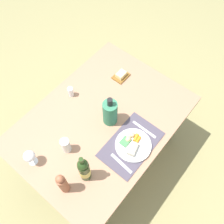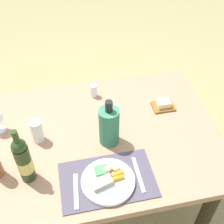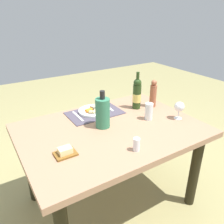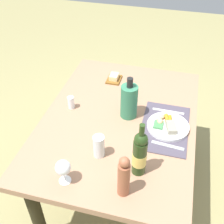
{
  "view_description": "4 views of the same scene",
  "coord_description": "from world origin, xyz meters",
  "px_view_note": "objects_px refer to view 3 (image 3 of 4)",
  "views": [
    {
      "loc": [
        -0.63,
        -0.62,
        2.35
      ],
      "look_at": [
        0.06,
        -0.05,
        0.8
      ],
      "focal_mm": 40.16,
      "sensor_mm": 36.0,
      "label": 1
    },
    {
      "loc": [
        -0.15,
        -1.05,
        1.91
      ],
      "look_at": [
        0.09,
        0.09,
        0.78
      ],
      "focal_mm": 46.99,
      "sensor_mm": 36.0,
      "label": 2
    },
    {
      "loc": [
        0.78,
        1.25,
        1.51
      ],
      "look_at": [
        -0.02,
        -0.02,
        0.83
      ],
      "focal_mm": 36.42,
      "sensor_mm": 36.0,
      "label": 3
    },
    {
      "loc": [
        -1.3,
        -0.3,
        1.88
      ],
      "look_at": [
        0.02,
        0.05,
        0.73
      ],
      "focal_mm": 44.95,
      "sensor_mm": 36.0,
      "label": 4
    }
  ],
  "objects_px": {
    "knife": "(78,116)",
    "wine_glass": "(179,107)",
    "dining_table": "(111,140)",
    "salt_shaker": "(136,144)",
    "cooler_bottle": "(103,113)",
    "fork": "(108,107)",
    "wine_bottle": "(137,94)",
    "dinner_plate": "(94,110)",
    "water_tumbler": "(149,112)",
    "butter_dish": "(65,152)",
    "pepper_mill": "(153,94)"
  },
  "relations": [
    {
      "from": "dining_table",
      "to": "fork",
      "type": "height_order",
      "value": "fork"
    },
    {
      "from": "dinner_plate",
      "to": "water_tumbler",
      "type": "bearing_deg",
      "value": 132.6
    },
    {
      "from": "butter_dish",
      "to": "pepper_mill",
      "type": "bearing_deg",
      "value": -162.97
    },
    {
      "from": "dining_table",
      "to": "knife",
      "type": "bearing_deg",
      "value": -65.09
    },
    {
      "from": "water_tumbler",
      "to": "knife",
      "type": "bearing_deg",
      "value": -35.41
    },
    {
      "from": "wine_bottle",
      "to": "pepper_mill",
      "type": "xyz_separation_m",
      "value": [
        -0.14,
        0.05,
        -0.01
      ]
    },
    {
      "from": "water_tumbler",
      "to": "wine_glass",
      "type": "relative_size",
      "value": 0.95
    },
    {
      "from": "wine_glass",
      "to": "pepper_mill",
      "type": "xyz_separation_m",
      "value": [
        0.01,
        -0.3,
        0.02
      ]
    },
    {
      "from": "fork",
      "to": "salt_shaker",
      "type": "distance_m",
      "value": 0.68
    },
    {
      "from": "butter_dish",
      "to": "water_tumbler",
      "type": "distance_m",
      "value": 0.75
    },
    {
      "from": "fork",
      "to": "pepper_mill",
      "type": "distance_m",
      "value": 0.41
    },
    {
      "from": "cooler_bottle",
      "to": "pepper_mill",
      "type": "relative_size",
      "value": 1.14
    },
    {
      "from": "fork",
      "to": "butter_dish",
      "type": "distance_m",
      "value": 0.74
    },
    {
      "from": "knife",
      "to": "wine_glass",
      "type": "height_order",
      "value": "wine_glass"
    },
    {
      "from": "water_tumbler",
      "to": "butter_dish",
      "type": "bearing_deg",
      "value": 8.19
    },
    {
      "from": "fork",
      "to": "pepper_mill",
      "type": "relative_size",
      "value": 0.75
    },
    {
      "from": "butter_dish",
      "to": "wine_bottle",
      "type": "height_order",
      "value": "wine_bottle"
    },
    {
      "from": "fork",
      "to": "knife",
      "type": "xyz_separation_m",
      "value": [
        0.3,
        0.03,
        0.0
      ]
    },
    {
      "from": "dining_table",
      "to": "cooler_bottle",
      "type": "relative_size",
      "value": 4.67
    },
    {
      "from": "fork",
      "to": "water_tumbler",
      "type": "xyz_separation_m",
      "value": [
        -0.16,
        0.36,
        0.05
      ]
    },
    {
      "from": "knife",
      "to": "pepper_mill",
      "type": "relative_size",
      "value": 0.82
    },
    {
      "from": "dining_table",
      "to": "butter_dish",
      "type": "bearing_deg",
      "value": 18.79
    },
    {
      "from": "dining_table",
      "to": "salt_shaker",
      "type": "distance_m",
      "value": 0.36
    },
    {
      "from": "butter_dish",
      "to": "water_tumbler",
      "type": "xyz_separation_m",
      "value": [
        -0.74,
        -0.11,
        0.04
      ]
    },
    {
      "from": "knife",
      "to": "cooler_bottle",
      "type": "xyz_separation_m",
      "value": [
        -0.09,
        0.24,
        0.11
      ]
    },
    {
      "from": "dinner_plate",
      "to": "wine_glass",
      "type": "height_order",
      "value": "wine_glass"
    },
    {
      "from": "dinner_plate",
      "to": "knife",
      "type": "relative_size",
      "value": 1.25
    },
    {
      "from": "dinner_plate",
      "to": "wine_glass",
      "type": "distance_m",
      "value": 0.69
    },
    {
      "from": "dinner_plate",
      "to": "fork",
      "type": "relative_size",
      "value": 1.38
    },
    {
      "from": "knife",
      "to": "water_tumbler",
      "type": "bearing_deg",
      "value": 145.35
    },
    {
      "from": "wine_glass",
      "to": "dinner_plate",
      "type": "bearing_deg",
      "value": -41.09
    },
    {
      "from": "wine_glass",
      "to": "butter_dish",
      "type": "bearing_deg",
      "value": -0.57
    },
    {
      "from": "salt_shaker",
      "to": "pepper_mill",
      "type": "distance_m",
      "value": 0.73
    },
    {
      "from": "salt_shaker",
      "to": "wine_bottle",
      "type": "height_order",
      "value": "wine_bottle"
    },
    {
      "from": "butter_dish",
      "to": "wine_glass",
      "type": "height_order",
      "value": "wine_glass"
    },
    {
      "from": "fork",
      "to": "pepper_mill",
      "type": "xyz_separation_m",
      "value": [
        -0.35,
        0.18,
        0.11
      ]
    },
    {
      "from": "knife",
      "to": "cooler_bottle",
      "type": "distance_m",
      "value": 0.28
    },
    {
      "from": "dinner_plate",
      "to": "cooler_bottle",
      "type": "distance_m",
      "value": 0.28
    },
    {
      "from": "dinner_plate",
      "to": "water_tumbler",
      "type": "relative_size",
      "value": 1.88
    },
    {
      "from": "cooler_bottle",
      "to": "pepper_mill",
      "type": "bearing_deg",
      "value": -170.33
    },
    {
      "from": "dining_table",
      "to": "cooler_bottle",
      "type": "xyz_separation_m",
      "value": [
        0.04,
        -0.05,
        0.22
      ]
    },
    {
      "from": "knife",
      "to": "dining_table",
      "type": "bearing_deg",
      "value": 115.67
    },
    {
      "from": "salt_shaker",
      "to": "cooler_bottle",
      "type": "height_order",
      "value": "cooler_bottle"
    },
    {
      "from": "dinner_plate",
      "to": "water_tumbler",
      "type": "distance_m",
      "value": 0.46
    },
    {
      "from": "wine_bottle",
      "to": "water_tumbler",
      "type": "height_order",
      "value": "wine_bottle"
    },
    {
      "from": "dinner_plate",
      "to": "wine_bottle",
      "type": "height_order",
      "value": "wine_bottle"
    },
    {
      "from": "dining_table",
      "to": "dinner_plate",
      "type": "height_order",
      "value": "dinner_plate"
    },
    {
      "from": "pepper_mill",
      "to": "dinner_plate",
      "type": "bearing_deg",
      "value": -17.12
    },
    {
      "from": "fork",
      "to": "wine_bottle",
      "type": "distance_m",
      "value": 0.28
    },
    {
      "from": "dining_table",
      "to": "salt_shaker",
      "type": "bearing_deg",
      "value": 86.01
    }
  ]
}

